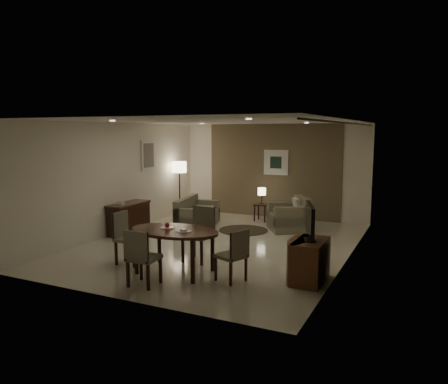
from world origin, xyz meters
The scene contains 31 objects.
room_shell centered at (0.00, 0.40, 1.35)m, with size 5.50×7.00×2.70m.
taupe_accent centered at (0.00, 3.48, 1.35)m, with size 3.96×0.03×2.70m, color brown.
curtain_wall centered at (2.68, 0.00, 1.32)m, with size 0.08×6.70×2.58m, color beige, non-canonical shape.
curtain_rod centered at (2.68, 0.00, 2.64)m, with size 0.03×0.03×6.80m, color black.
art_back_frame centered at (0.10, 3.46, 1.60)m, with size 0.72×0.03×0.72m, color silver.
art_back_canvas centered at (0.10, 3.44, 1.60)m, with size 0.34×0.01×0.34m, color #1A2F23.
art_left_frame centered at (-2.72, 1.20, 1.85)m, with size 0.03×0.60×0.80m, color silver.
art_left_canvas centered at (-2.71, 1.20, 1.85)m, with size 0.01×0.46×0.64m, color gray.
downlight_nl centered at (-1.40, -1.80, 2.69)m, with size 0.10×0.10×0.01m, color white.
downlight_nr centered at (1.40, -1.80, 2.69)m, with size 0.10×0.10×0.01m, color white.
downlight_fl centered at (-1.40, 1.80, 2.69)m, with size 0.10×0.10×0.01m, color white.
downlight_fr centered at (1.40, 1.80, 2.69)m, with size 0.10×0.10×0.01m, color white.
console_desk centered at (-2.49, 0.00, 0.38)m, with size 0.48×1.20×0.75m, color #4A2518, non-canonical shape.
telephone centered at (-2.49, -0.30, 0.80)m, with size 0.20×0.14×0.09m, color white, non-canonical shape.
tv_cabinet centered at (2.40, -1.50, 0.35)m, with size 0.48×0.90×0.70m, color brown, non-canonical shape.
flat_tv centered at (2.38, -1.50, 1.02)m, with size 0.06×0.88×0.60m, color black, non-canonical shape.
dining_table centered at (0.12, -2.08, 0.39)m, with size 1.65×1.03×0.77m, color #4A2518, non-canonical shape.
chair_near centered at (0.01, -2.84, 0.47)m, with size 0.46×0.46×0.95m, color #766E5B, non-canonical shape.
chair_far centered at (0.15, -1.30, 0.52)m, with size 0.50×0.50×1.04m, color #766E5B, non-canonical shape.
chair_left centered at (-0.91, -1.98, 0.49)m, with size 0.48×0.48×0.98m, color #766E5B, non-canonical shape.
chair_right centered at (1.20, -2.05, 0.45)m, with size 0.43×0.43×0.89m, color #766E5B, non-canonical shape.
plate_a centered at (-0.06, -2.03, 0.78)m, with size 0.26×0.26×0.02m, color white.
plate_b centered at (0.34, -2.13, 0.78)m, with size 0.26×0.26×0.02m, color white.
fruit_apple centered at (-0.06, -2.03, 0.83)m, with size 0.09×0.09×0.09m, color red.
napkin centered at (0.34, -2.13, 0.80)m, with size 0.12×0.08×0.03m, color white.
round_rug centered at (-0.07, 1.49, 0.01)m, with size 1.25×1.25×0.01m, color #393020.
sofa centered at (-1.35, 1.43, 0.38)m, with size 0.81×1.62×0.76m, color #766E5B, non-canonical shape.
armchair centered at (0.95, 2.00, 0.43)m, with size 0.96×0.90×0.85m, color #766E5B, non-canonical shape.
side_table centered at (-0.07, 2.79, 0.24)m, with size 0.38×0.38×0.48m, color black, non-canonical shape.
table_lamp centered at (-0.07, 2.79, 0.73)m, with size 0.22×0.22×0.50m, color #FFEAC1, non-canonical shape.
floor_lamp centered at (-2.46, 2.35, 0.81)m, with size 0.41×0.41×1.62m, color #FFE5B7, non-canonical shape.
Camera 1 is at (4.12, -8.47, 2.50)m, focal length 35.00 mm.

